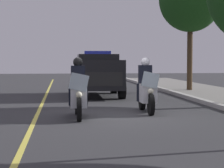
{
  "coord_description": "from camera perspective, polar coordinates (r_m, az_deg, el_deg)",
  "views": [
    {
      "loc": [
        12.68,
        -1.54,
        1.64
      ],
      "look_at": [
        -0.6,
        0.0,
        0.9
      ],
      "focal_mm": 69.62,
      "sensor_mm": 36.0,
      "label": 1
    }
  ],
  "objects": [
    {
      "name": "ground_plane",
      "position": [
        12.88,
        0.31,
        -4.15
      ],
      "size": [
        80.0,
        80.0,
        0.0
      ],
      "primitive_type": "plane",
      "color": "#333335"
    },
    {
      "name": "lane_stripe_center",
      "position": [
        12.81,
        -9.9,
        -4.22
      ],
      "size": [
        48.0,
        0.12,
        0.01
      ],
      "primitive_type": "cube",
      "color": "#E0D14C",
      "rests_on": "ground"
    },
    {
      "name": "police_motorcycle_lead_left",
      "position": [
        12.31,
        -4.46,
        -1.23
      ],
      "size": [
        2.14,
        0.56,
        1.72
      ],
      "color": "black",
      "rests_on": "ground"
    },
    {
      "name": "police_motorcycle_lead_right",
      "position": [
        13.58,
        4.52,
        -0.81
      ],
      "size": [
        2.14,
        0.56,
        1.72
      ],
      "color": "black",
      "rests_on": "ground"
    },
    {
      "name": "police_suv",
      "position": [
        19.69,
        -1.88,
        1.5
      ],
      "size": [
        4.92,
        2.11,
        2.05
      ],
      "color": "black",
      "rests_on": "ground"
    },
    {
      "name": "tree_far_back",
      "position": [
        22.91,
        10.25,
        10.86
      ],
      "size": [
        3.21,
        3.21,
        6.33
      ],
      "color": "#42301E",
      "rests_on": "sidewalk_strip"
    }
  ]
}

